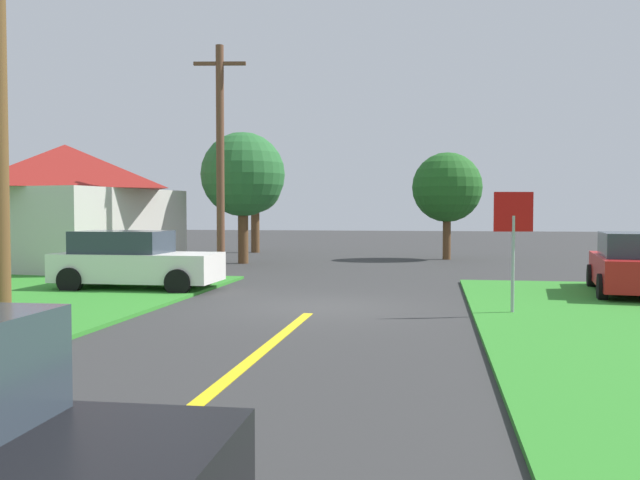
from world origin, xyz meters
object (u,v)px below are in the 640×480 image
utility_pole_mid (220,156)px  pine_tree_center (255,187)px  oak_tree_right (243,175)px  stop_sign (513,228)px  car_on_crossroad (638,265)px  oak_tree_left (447,188)px  parked_car_near_building (134,261)px  barn (66,207)px

utility_pole_mid → pine_tree_center: 11.85m
utility_pole_mid → pine_tree_center: bearing=99.1°
pine_tree_center → oak_tree_right: size_ratio=0.89×
stop_sign → car_on_crossroad: (3.47, 3.81, -1.01)m
utility_pole_mid → oak_tree_right: utility_pole_mid is taller
pine_tree_center → stop_sign: bearing=-61.8°
oak_tree_right → oak_tree_left: bearing=24.3°
oak_tree_right → parked_car_near_building: bearing=-91.7°
oak_tree_left → oak_tree_right: bearing=-155.7°
stop_sign → barn: barn is taller
parked_car_near_building → utility_pole_mid: utility_pole_mid is taller
stop_sign → utility_pole_mid: bearing=-55.2°
car_on_crossroad → stop_sign: bearing=145.1°
parked_car_near_building → car_on_crossroad: bearing=3.6°
parked_car_near_building → pine_tree_center: (-1.15, 17.10, 2.59)m
oak_tree_right → barn: bearing=-150.3°
stop_sign → parked_car_near_building: stop_sign is taller
pine_tree_center → barn: pine_tree_center is taller
stop_sign → oak_tree_left: bearing=-98.3°
car_on_crossroad → parked_car_near_building: bearing=101.1°
oak_tree_right → stop_sign: bearing=-53.8°
pine_tree_center → oak_tree_right: 7.47m
parked_car_near_building → oak_tree_left: oak_tree_left is taller
oak_tree_right → barn: (-5.93, -3.38, -1.31)m
stop_sign → utility_pole_mid: 12.45m
car_on_crossroad → barn: size_ratio=0.58×
pine_tree_center → barn: size_ratio=0.62×
parked_car_near_building → stop_sign: bearing=-17.2°
car_on_crossroad → oak_tree_left: oak_tree_left is taller
oak_tree_right → utility_pole_mid: bearing=-84.3°
oak_tree_right → barn: 6.96m
parked_car_near_building → pine_tree_center: bearing=93.8°
parked_car_near_building → pine_tree_center: 17.33m
stop_sign → oak_tree_left: (-1.04, 16.50, 1.39)m
oak_tree_right → barn: size_ratio=0.69×
parked_car_near_building → pine_tree_center: pine_tree_center is taller
utility_pole_mid → oak_tree_left: utility_pole_mid is taller
stop_sign → parked_car_near_building: 10.14m
oak_tree_left → oak_tree_right: oak_tree_right is taller
utility_pole_mid → pine_tree_center: size_ratio=1.63×
utility_pole_mid → parked_car_near_building: bearing=-97.6°
oak_tree_left → barn: size_ratio=0.61×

